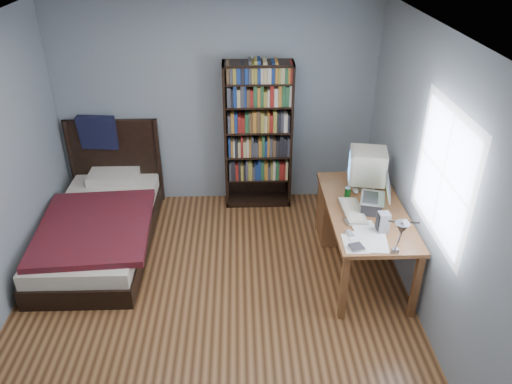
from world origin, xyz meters
TOP-DOWN VIEW (x-y plane):
  - room at (0.03, -0.00)m, footprint 4.20×4.24m
  - desk at (1.50, 0.97)m, footprint 0.75×1.56m
  - crt_monitor at (1.58, 0.97)m, footprint 0.43×0.40m
  - laptop at (1.56, 0.49)m, footprint 0.36×0.34m
  - desk_lamp at (1.47, -0.53)m, footprint 0.22×0.48m
  - keyboard at (1.35, 0.46)m, footprint 0.21×0.48m
  - speaker at (1.56, 0.13)m, footprint 0.10×0.10m
  - soda_can at (1.36, 0.75)m, footprint 0.06×0.06m
  - mouse at (1.46, 0.86)m, footprint 0.07×0.11m
  - phone_silver at (1.27, 0.28)m, footprint 0.06×0.10m
  - phone_grey at (1.25, 0.09)m, footprint 0.06×0.10m
  - external_drive at (1.27, -0.13)m, footprint 0.14×0.14m
  - bookshelf at (0.50, 1.94)m, footprint 0.81×0.30m
  - bed at (-1.28, 1.13)m, footprint 1.22×2.16m

SIDE VIEW (x-z plane):
  - bed at x=-1.28m, z-range -0.33..0.84m
  - desk at x=1.50m, z-range 0.05..0.78m
  - phone_silver at x=1.27m, z-range 0.73..0.75m
  - phone_grey at x=1.25m, z-range 0.73..0.75m
  - external_drive at x=1.27m, z-range 0.73..0.75m
  - keyboard at x=1.35m, z-range 0.72..0.77m
  - mouse at x=1.46m, z-range 0.73..0.77m
  - soda_can at x=1.36m, z-range 0.73..0.84m
  - speaker at x=1.56m, z-range 0.73..0.92m
  - laptop at x=1.56m, z-range 0.65..1.01m
  - bookshelf at x=0.50m, z-range 0.00..1.81m
  - crt_monitor at x=1.58m, z-range 0.76..1.19m
  - desk_lamp at x=1.47m, z-range 0.90..1.47m
  - room at x=0.03m, z-range 0.00..2.50m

